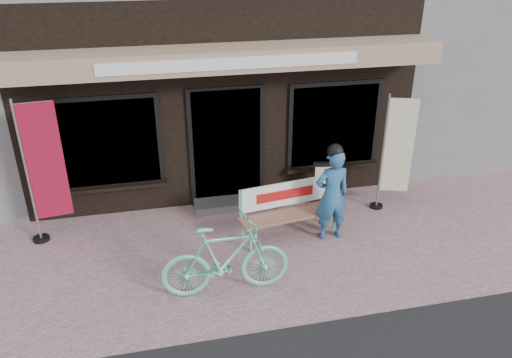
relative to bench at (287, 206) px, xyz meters
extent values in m
plane|color=#B1878D|center=(-0.76, -0.66, -0.53)|extent=(70.00, 70.00, 0.00)
cube|color=black|center=(-0.76, 4.34, 1.27)|extent=(7.00, 6.00, 3.60)
cube|color=tan|center=(-0.76, 0.99, 2.22)|extent=(7.00, 0.80, 0.35)
cube|color=white|center=(-0.76, 0.58, 2.22)|extent=(4.00, 0.02, 0.18)
cube|color=black|center=(-0.76, 1.32, 0.57)|extent=(1.20, 0.06, 2.10)
cube|color=black|center=(-0.76, 1.31, 0.57)|extent=(1.35, 0.04, 2.20)
cube|color=black|center=(-2.76, 1.32, 0.82)|extent=(1.60, 0.06, 1.50)
cube|color=black|center=(1.24, 1.32, 0.82)|extent=(1.60, 0.06, 1.50)
cube|color=black|center=(-2.76, 1.31, 0.82)|extent=(1.75, 0.04, 1.65)
cube|color=black|center=(1.24, 1.31, 0.82)|extent=(1.75, 0.04, 1.65)
cube|color=black|center=(-2.76, 1.26, 0.02)|extent=(1.80, 0.18, 0.06)
cube|color=black|center=(1.24, 1.26, 0.02)|extent=(1.80, 0.18, 0.06)
cube|color=#59595B|center=(-0.76, 1.09, -0.45)|extent=(1.30, 0.45, 0.15)
cylinder|color=#68CBB3|center=(-0.69, -0.38, -0.33)|extent=(0.05, 0.05, 0.39)
cylinder|color=#68CBB3|center=(-0.74, -0.01, -0.33)|extent=(0.05, 0.05, 0.39)
cylinder|color=#68CBB3|center=(0.77, -0.16, -0.33)|extent=(0.05, 0.05, 0.39)
cylinder|color=#68CBB3|center=(0.72, 0.21, -0.33)|extent=(0.05, 0.05, 0.39)
cube|color=#8F634E|center=(0.01, -0.09, -0.11)|extent=(1.70, 0.66, 0.05)
cylinder|color=#68CBB3|center=(-0.76, -0.02, 0.12)|extent=(0.05, 0.05, 0.51)
cylinder|color=#68CBB3|center=(0.73, 0.21, 0.12)|extent=(0.05, 0.05, 0.51)
cube|color=white|center=(-0.02, 0.11, 0.16)|extent=(1.56, 0.27, 0.42)
cube|color=#B21414|center=(-0.01, 0.09, 0.16)|extent=(0.99, 0.16, 0.17)
cylinder|color=#68CBB3|center=(-0.76, -0.20, 0.04)|extent=(0.10, 0.41, 0.04)
cylinder|color=#68CBB3|center=(0.79, 0.03, 0.04)|extent=(0.10, 0.41, 0.04)
imported|color=#285D8C|center=(0.66, -0.24, 0.25)|extent=(0.58, 0.39, 1.55)
sphere|color=black|center=(0.66, -0.24, 0.99)|extent=(0.26, 0.26, 0.25)
imported|color=#68CBB3|center=(-1.23, -1.26, 0.00)|extent=(1.78, 0.53, 1.07)
cylinder|color=gray|center=(-3.96, 0.68, 0.67)|extent=(0.04, 0.04, 2.39)
cylinder|color=gray|center=(-3.69, 0.72, 1.77)|extent=(0.54, 0.10, 0.03)
cube|color=maroon|center=(-3.67, 0.72, 0.83)|extent=(0.54, 0.10, 1.90)
cylinder|color=black|center=(-3.96, 0.68, -0.50)|extent=(0.29, 0.29, 0.05)
cylinder|color=gray|center=(1.86, 0.52, 0.54)|extent=(0.04, 0.04, 2.14)
cylinder|color=gray|center=(2.09, 0.44, 1.53)|extent=(0.47, 0.18, 0.02)
cube|color=beige|center=(2.11, 0.43, 0.69)|extent=(0.47, 0.19, 1.70)
cylinder|color=black|center=(1.86, 0.52, -0.50)|extent=(0.30, 0.30, 0.05)
cube|color=black|center=(0.93, 0.84, -0.10)|extent=(0.43, 0.15, 0.85)
cube|color=beige|center=(0.93, 0.79, -0.01)|extent=(0.35, 0.09, 0.52)
camera|label=1|loc=(-2.05, -6.81, 3.94)|focal=35.00mm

